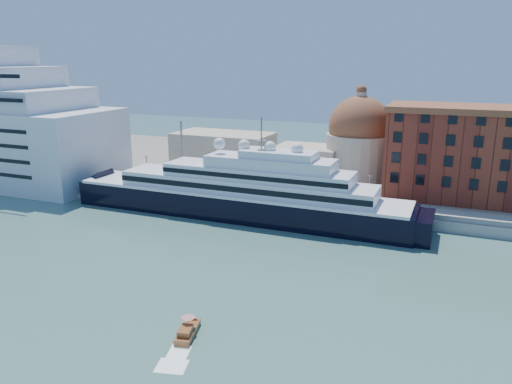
% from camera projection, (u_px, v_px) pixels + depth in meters
% --- Properties ---
extents(ground, '(400.00, 400.00, 0.00)m').
position_uv_depth(ground, '(187.00, 248.00, 98.74)').
color(ground, '#3B6660').
rests_on(ground, ground).
extents(quay, '(180.00, 10.00, 2.50)m').
position_uv_depth(quay, '(253.00, 199.00, 128.79)').
color(quay, gray).
rests_on(quay, ground).
extents(land, '(260.00, 72.00, 2.00)m').
position_uv_depth(land, '(300.00, 168.00, 165.48)').
color(land, slate).
rests_on(land, ground).
extents(quay_fence, '(180.00, 0.10, 1.20)m').
position_uv_depth(quay_fence, '(246.00, 196.00, 124.29)').
color(quay_fence, slate).
rests_on(quay_fence, quay).
extents(superyacht, '(92.96, 12.89, 27.78)m').
position_uv_depth(superyacht, '(227.00, 195.00, 118.84)').
color(superyacht, black).
rests_on(superyacht, ground).
extents(service_barge, '(11.87, 7.29, 2.53)m').
position_uv_depth(service_barge, '(88.00, 195.00, 133.96)').
color(service_barge, white).
rests_on(service_barge, ground).
extents(water_taxi, '(3.48, 6.48, 2.93)m').
position_uv_depth(water_taxi, '(187.00, 331.00, 67.45)').
color(water_taxi, brown).
rests_on(water_taxi, ground).
extents(warehouse, '(43.00, 19.00, 23.25)m').
position_uv_depth(warehouse, '(476.00, 153.00, 122.56)').
color(warehouse, brown).
rests_on(warehouse, land).
extents(church, '(66.00, 18.00, 25.50)m').
position_uv_depth(church, '(304.00, 149.00, 145.12)').
color(church, beige).
rests_on(church, land).
extents(lamp_posts, '(120.80, 2.40, 18.00)m').
position_uv_depth(lamp_posts, '(205.00, 164.00, 129.65)').
color(lamp_posts, slate).
rests_on(lamp_posts, quay).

